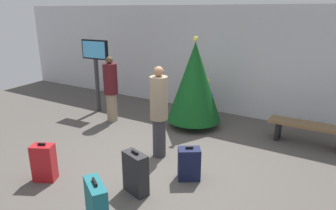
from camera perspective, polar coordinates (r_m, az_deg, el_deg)
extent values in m
plane|color=#514C47|center=(5.93, -2.50, -10.97)|extent=(16.00, 16.00, 0.00)
cube|color=silver|center=(8.62, 11.26, 8.04)|extent=(16.00, 0.20, 2.94)
cylinder|color=#4C3319|center=(7.75, 4.78, -3.28)|extent=(0.12, 0.12, 0.18)
cone|color=#0F4719|center=(7.44, 4.98, 4.32)|extent=(1.33, 1.33, 1.92)
sphere|color=#F2D84C|center=(7.28, 5.20, 12.17)|extent=(0.12, 0.12, 0.12)
sphere|color=yellow|center=(7.47, 7.34, 4.50)|extent=(0.08, 0.08, 0.08)
sphere|color=silver|center=(7.55, 8.24, 1.44)|extent=(0.08, 0.08, 0.08)
sphere|color=silver|center=(7.92, 5.31, 2.72)|extent=(0.08, 0.08, 0.08)
sphere|color=blue|center=(7.48, 8.09, 1.84)|extent=(0.08, 0.08, 0.08)
sphere|color=silver|center=(7.76, 2.28, 2.32)|extent=(0.08, 0.08, 0.08)
cylinder|color=#333338|center=(8.94, -12.99, 3.55)|extent=(0.12, 0.12, 1.50)
cube|color=black|center=(8.76, -13.44, 10.01)|extent=(0.85, 0.14, 0.53)
cube|color=#4CB2F2|center=(8.73, -13.65, 9.97)|extent=(0.76, 0.07, 0.45)
cube|color=brown|center=(7.22, 24.79, -3.43)|extent=(1.65, 0.44, 0.06)
cube|color=black|center=(7.38, 19.81, -4.38)|extent=(0.08, 0.35, 0.42)
cylinder|color=#333338|center=(6.09, -1.65, -6.08)|extent=(0.26, 0.26, 0.78)
cylinder|color=gray|center=(5.81, -1.72, 1.28)|extent=(0.48, 0.48, 0.84)
sphere|color=#8C6647|center=(5.69, -1.76, 6.26)|extent=(0.19, 0.19, 0.19)
cylinder|color=gray|center=(8.16, -10.38, -0.40)|extent=(0.27, 0.27, 0.73)
cylinder|color=#4C1419|center=(7.96, -10.67, 4.80)|extent=(0.51, 0.51, 0.78)
sphere|color=brown|center=(7.88, -10.87, 8.20)|extent=(0.18, 0.18, 0.18)
cube|color=#B2191E|center=(5.70, -22.06, -9.91)|extent=(0.43, 0.38, 0.65)
cube|color=black|center=(5.56, -22.46, -6.76)|extent=(0.13, 0.09, 0.04)
cube|color=#141938|center=(5.36, 3.93, -10.85)|extent=(0.46, 0.42, 0.56)
cube|color=black|center=(5.23, 4.00, -7.93)|extent=(0.13, 0.10, 0.04)
cube|color=#232326|center=(4.98, -6.05, -12.48)|extent=(0.49, 0.33, 0.68)
cube|color=black|center=(4.82, -6.19, -8.76)|extent=(0.16, 0.08, 0.04)
cube|color=#19606B|center=(4.22, -13.09, -18.42)|extent=(0.54, 0.43, 0.76)
cube|color=black|center=(4.00, -13.49, -13.77)|extent=(0.17, 0.12, 0.04)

